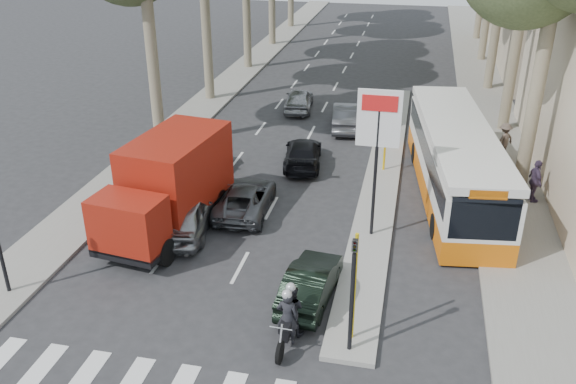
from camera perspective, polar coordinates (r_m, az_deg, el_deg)
name	(u,v)px	position (r m, az deg, el deg)	size (l,w,h in m)	color
ground	(250,306)	(19.07, -3.60, -10.57)	(120.00, 120.00, 0.00)	#28282B
sidewalk_right	(484,92)	(41.48, 17.83, 8.88)	(3.20, 70.00, 0.12)	gray
median_left	(247,67)	(45.88, -3.87, 11.60)	(2.40, 64.00, 0.12)	gray
traffic_island	(383,171)	(28.08, 8.90, 1.96)	(1.50, 26.00, 0.16)	gray
billboard	(377,143)	(21.15, 8.35, 4.51)	(1.50, 12.10, 5.60)	yellow
traffic_light_island	(353,277)	(15.92, 6.11, -7.93)	(0.16, 0.41, 3.60)	black
silver_hatchback	(187,214)	(22.90, -9.42, -2.02)	(1.74, 4.32, 1.47)	#929599
dark_hatchback	(310,283)	(18.98, 2.11, -8.46)	(1.29, 3.69, 1.22)	black
queue_car_a	(246,198)	(24.14, -3.99, -0.59)	(1.93, 4.19, 1.17)	#47494E
queue_car_b	(303,153)	(28.34, 1.40, 3.63)	(1.66, 4.08, 1.18)	black
queue_car_c	(299,99)	(36.05, 1.02, 8.65)	(1.54, 3.83, 1.30)	#95979C
queue_car_d	(347,116)	(33.22, 5.53, 7.10)	(1.47, 4.21, 1.39)	#4F5157
queue_car_e	(200,162)	(27.59, -8.23, 2.76)	(1.70, 4.18, 1.21)	black
red_truck	(169,184)	(22.79, -11.05, 0.75)	(3.25, 6.72, 3.45)	black
city_bus	(455,159)	(25.95, 15.35, 2.95)	(3.99, 11.82, 3.05)	#D3610B
motorcycle	(289,315)	(17.28, 0.09, -11.45)	(0.78, 2.15, 1.83)	black
pedestrian_near	(535,181)	(26.47, 22.13, 0.96)	(1.05, 0.51, 1.79)	#463752
pedestrian_far	(504,140)	(30.79, 19.57, 4.63)	(1.05, 0.47, 1.63)	brown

